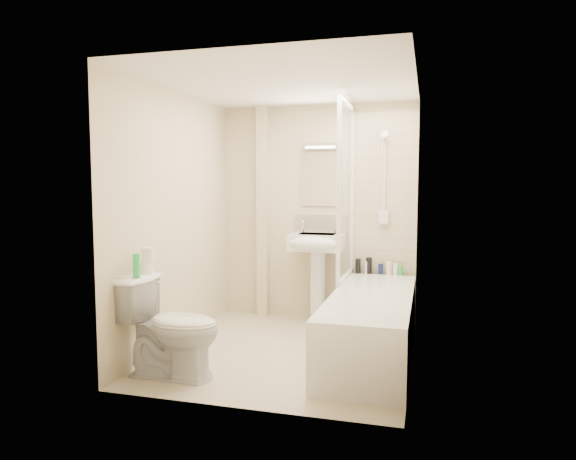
# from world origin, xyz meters

# --- Properties ---
(floor) EXTENTS (2.50, 2.50, 0.00)m
(floor) POSITION_xyz_m (0.00, 0.00, 0.00)
(floor) COLOR beige
(floor) RESTS_ON ground
(wall_back) EXTENTS (2.20, 0.02, 2.40)m
(wall_back) POSITION_xyz_m (0.00, 1.25, 1.20)
(wall_back) COLOR beige
(wall_back) RESTS_ON ground
(wall_left) EXTENTS (0.02, 2.50, 2.40)m
(wall_left) POSITION_xyz_m (-1.10, 0.00, 1.20)
(wall_left) COLOR beige
(wall_left) RESTS_ON ground
(wall_right) EXTENTS (0.02, 2.50, 2.40)m
(wall_right) POSITION_xyz_m (1.10, 0.00, 1.20)
(wall_right) COLOR beige
(wall_right) RESTS_ON ground
(ceiling) EXTENTS (2.20, 2.50, 0.02)m
(ceiling) POSITION_xyz_m (0.00, 0.00, 2.40)
(ceiling) COLOR white
(ceiling) RESTS_ON wall_back
(tile_back) EXTENTS (0.70, 0.01, 1.75)m
(tile_back) POSITION_xyz_m (0.75, 1.24, 1.42)
(tile_back) COLOR beige
(tile_back) RESTS_ON wall_back
(tile_right) EXTENTS (0.01, 2.10, 1.75)m
(tile_right) POSITION_xyz_m (1.09, 0.09, 1.42)
(tile_right) COLOR beige
(tile_right) RESTS_ON wall_right
(pipe_boxing) EXTENTS (0.12, 0.12, 2.40)m
(pipe_boxing) POSITION_xyz_m (-0.62, 1.19, 1.20)
(pipe_boxing) COLOR beige
(pipe_boxing) RESTS_ON ground
(splashback) EXTENTS (0.60, 0.02, 0.30)m
(splashback) POSITION_xyz_m (0.05, 1.24, 1.03)
(splashback) COLOR beige
(splashback) RESTS_ON wall_back
(mirror) EXTENTS (0.46, 0.01, 0.60)m
(mirror) POSITION_xyz_m (0.05, 1.24, 1.58)
(mirror) COLOR white
(mirror) RESTS_ON wall_back
(strip_light) EXTENTS (0.42, 0.07, 0.07)m
(strip_light) POSITION_xyz_m (0.05, 1.22, 1.95)
(strip_light) COLOR silver
(strip_light) RESTS_ON wall_back
(bathtub) EXTENTS (0.70, 2.10, 0.55)m
(bathtub) POSITION_xyz_m (0.75, 0.09, 0.29)
(bathtub) COLOR white
(bathtub) RESTS_ON ground
(shower_screen) EXTENTS (0.04, 0.92, 1.80)m
(shower_screen) POSITION_xyz_m (0.40, 0.80, 1.45)
(shower_screen) COLOR white
(shower_screen) RESTS_ON bathtub
(shower_fixture) EXTENTS (0.10, 0.16, 0.99)m
(shower_fixture) POSITION_xyz_m (0.75, 1.19, 1.55)
(shower_fixture) COLOR white
(shower_fixture) RESTS_ON wall_back
(pedestal_sink) EXTENTS (0.58, 0.52, 1.12)m
(pedestal_sink) POSITION_xyz_m (0.05, 1.01, 0.79)
(pedestal_sink) COLOR white
(pedestal_sink) RESTS_ON ground
(bottle_black_a) EXTENTS (0.06, 0.06, 0.16)m
(bottle_black_a) POSITION_xyz_m (0.48, 1.16, 0.63)
(bottle_black_a) COLOR black
(bottle_black_a) RESTS_ON bathtub
(bottle_white_a) EXTENTS (0.05, 0.05, 0.14)m
(bottle_white_a) POSITION_xyz_m (0.58, 1.16, 0.62)
(bottle_white_a) COLOR white
(bottle_white_a) RESTS_ON bathtub
(bottle_black_b) EXTENTS (0.06, 0.06, 0.18)m
(bottle_black_b) POSITION_xyz_m (0.60, 1.16, 0.64)
(bottle_black_b) COLOR black
(bottle_black_b) RESTS_ON bathtub
(bottle_blue) EXTENTS (0.05, 0.05, 0.11)m
(bottle_blue) POSITION_xyz_m (0.73, 1.16, 0.61)
(bottle_blue) COLOR #131B53
(bottle_blue) RESTS_ON bathtub
(bottle_cream) EXTENTS (0.07, 0.07, 0.15)m
(bottle_cream) POSITION_xyz_m (0.82, 1.16, 0.62)
(bottle_cream) COLOR beige
(bottle_cream) RESTS_ON bathtub
(bottle_white_b) EXTENTS (0.06, 0.06, 0.12)m
(bottle_white_b) POSITION_xyz_m (0.89, 1.16, 0.61)
(bottle_white_b) COLOR white
(bottle_white_b) RESTS_ON bathtub
(bottle_green) EXTENTS (0.06, 0.06, 0.10)m
(bottle_green) POSITION_xyz_m (0.94, 1.16, 0.60)
(bottle_green) COLOR green
(bottle_green) RESTS_ON bathtub
(toilet) EXTENTS (0.51, 0.82, 0.80)m
(toilet) POSITION_xyz_m (-0.72, -0.83, 0.40)
(toilet) COLOR white
(toilet) RESTS_ON ground
(toilet_roll_lower) EXTENTS (0.10, 0.10, 0.10)m
(toilet_roll_lower) POSITION_xyz_m (-0.98, -0.75, 0.85)
(toilet_roll_lower) COLOR white
(toilet_roll_lower) RESTS_ON toilet
(toilet_roll_upper) EXTENTS (0.11, 0.11, 0.11)m
(toilet_roll_upper) POSITION_xyz_m (-0.97, -0.74, 0.95)
(toilet_roll_upper) COLOR white
(toilet_roll_upper) RESTS_ON toilet_roll_lower
(green_bottle) EXTENTS (0.06, 0.06, 0.18)m
(green_bottle) POSITION_xyz_m (-0.96, -0.92, 0.89)
(green_bottle) COLOR #2ACC56
(green_bottle) RESTS_ON toilet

